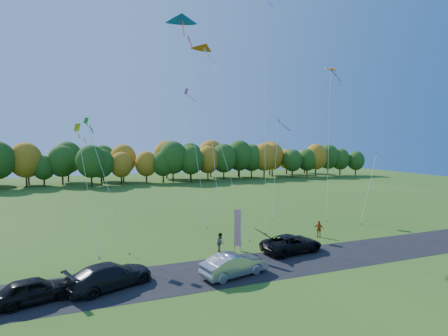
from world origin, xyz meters
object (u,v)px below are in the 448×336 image
object	(u,v)px
silver_sedan	(234,265)
feather_flag	(237,227)
person_east	(319,229)
black_suv	(292,243)

from	to	relation	value
silver_sedan	feather_flag	distance (m)	4.56
person_east	feather_flag	world-z (taller)	feather_flag
silver_sedan	black_suv	bearing A→B (deg)	-78.54
black_suv	feather_flag	world-z (taller)	feather_flag
silver_sedan	person_east	xyz separation A→B (m)	(12.05, 6.50, 0.01)
feather_flag	silver_sedan	bearing A→B (deg)	-115.84
black_suv	person_east	bearing A→B (deg)	-65.47
black_suv	feather_flag	xyz separation A→B (m)	(-4.99, 0.58, 1.76)
black_suv	person_east	world-z (taller)	person_east
black_suv	feather_flag	distance (m)	5.33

